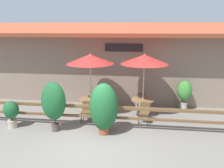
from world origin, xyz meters
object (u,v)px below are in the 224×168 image
at_px(dining_table_middle, 143,102).
at_px(chair_middle_wallside, 142,99).
at_px(chair_middle_streetside, 145,111).
at_px(potted_plant_entrance_palm, 11,112).
at_px(patio_umbrella_near, 90,59).
at_px(potted_plant_tall_tropical, 54,102).
at_px(chair_near_streetside, 87,110).
at_px(patio_umbrella_middle, 144,59).
at_px(potted_plant_broad_leaf, 184,93).
at_px(dining_table_near, 91,102).
at_px(potted_plant_small_flowering, 104,108).
at_px(chair_near_wallside, 95,99).

distance_m(dining_table_middle, chair_middle_wallside, 0.82).
distance_m(chair_middle_streetside, potted_plant_entrance_palm, 5.48).
relative_size(patio_umbrella_near, potted_plant_tall_tropical, 1.44).
distance_m(chair_near_streetside, patio_umbrella_middle, 3.36).
xyz_separation_m(patio_umbrella_near, potted_plant_broad_leaf, (4.38, 1.12, -1.71)).
bearing_deg(dining_table_near, chair_near_streetside, -92.33).
distance_m(chair_middle_wallside, potted_plant_tall_tropical, 4.50).
bearing_deg(potted_plant_tall_tropical, potted_plant_small_flowering, -0.07).
distance_m(patio_umbrella_near, potted_plant_entrance_palm, 3.90).
height_order(dining_table_near, patio_umbrella_middle, patio_umbrella_middle).
relative_size(chair_middle_wallside, potted_plant_entrance_palm, 0.77).
relative_size(patio_umbrella_middle, chair_middle_streetside, 3.28).
bearing_deg(dining_table_near, chair_near_wallside, 87.02).
relative_size(chair_near_streetside, chair_middle_wallside, 1.00).
relative_size(patio_umbrella_middle, potted_plant_broad_leaf, 1.92).
height_order(patio_umbrella_near, dining_table_near, patio_umbrella_near).
distance_m(chair_near_streetside, potted_plant_broad_leaf, 4.82).
height_order(chair_middle_streetside, potted_plant_entrance_palm, potted_plant_entrance_palm).
bearing_deg(potted_plant_entrance_palm, potted_plant_small_flowering, -1.20).
xyz_separation_m(patio_umbrella_near, dining_table_near, (0.00, 0.00, -1.99)).
relative_size(chair_middle_streetside, potted_plant_tall_tropical, 0.44).
distance_m(patio_umbrella_middle, potted_plant_small_flowering, 2.99).
distance_m(dining_table_middle, potted_plant_broad_leaf, 2.21).
bearing_deg(chair_middle_streetside, potted_plant_broad_leaf, 54.73).
height_order(chair_near_wallside, potted_plant_broad_leaf, potted_plant_broad_leaf).
bearing_deg(potted_plant_entrance_palm, chair_middle_streetside, 12.69).
bearing_deg(chair_middle_wallside, potted_plant_broad_leaf, -174.12).
xyz_separation_m(chair_near_wallside, chair_middle_streetside, (2.42, -1.37, 0.00)).
bearing_deg(patio_umbrella_near, potted_plant_entrance_palm, -148.06).
distance_m(patio_umbrella_near, dining_table_near, 1.99).
xyz_separation_m(patio_umbrella_middle, chair_middle_wallside, (-0.04, 0.81, -2.12)).
bearing_deg(potted_plant_entrance_palm, potted_plant_broad_leaf, 21.84).
bearing_deg(dining_table_middle, chair_near_streetside, -157.71).
height_order(chair_middle_wallside, potted_plant_small_flowering, potted_plant_small_flowering).
relative_size(dining_table_near, chair_middle_streetside, 1.23).
xyz_separation_m(patio_umbrella_middle, dining_table_middle, (0.00, 0.00, -1.99)).
xyz_separation_m(chair_near_streetside, potted_plant_small_flowering, (0.94, -1.10, 0.57)).
bearing_deg(chair_near_streetside, chair_middle_wallside, 34.99).
height_order(patio_umbrella_near, potted_plant_small_flowering, patio_umbrella_near).
relative_size(chair_near_wallside, potted_plant_entrance_palm, 0.77).
bearing_deg(chair_middle_streetside, potted_plant_entrance_palm, -154.20).
distance_m(chair_near_wallside, potted_plant_entrance_palm, 3.89).
relative_size(dining_table_near, chair_near_wallside, 1.23).
bearing_deg(patio_umbrella_middle, dining_table_near, -174.79).
height_order(dining_table_near, potted_plant_small_flowering, potted_plant_small_flowering).
relative_size(patio_umbrella_near, potted_plant_broad_leaf, 1.92).
height_order(potted_plant_entrance_palm, potted_plant_broad_leaf, potted_plant_broad_leaf).
bearing_deg(chair_near_streetside, chair_middle_streetside, 1.89).
bearing_deg(dining_table_middle, chair_middle_wallside, 93.18).
relative_size(patio_umbrella_near, chair_middle_streetside, 3.28).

